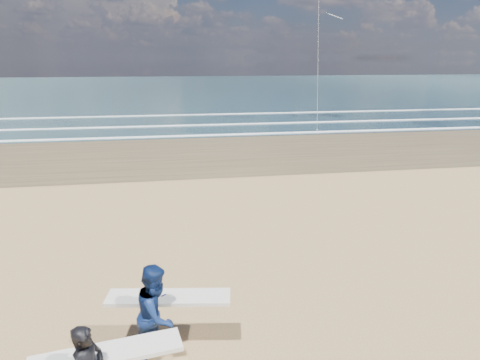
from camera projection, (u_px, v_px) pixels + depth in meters
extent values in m
cube|color=#493C27|center=(454.00, 142.00, 27.14)|extent=(220.00, 12.00, 0.01)
cube|color=#1B323B|center=(266.00, 87.00, 78.35)|extent=(220.00, 100.00, 0.02)
cube|color=white|center=(413.00, 129.00, 31.68)|extent=(220.00, 0.50, 0.05)
cube|color=white|center=(382.00, 120.00, 36.14)|extent=(220.00, 0.50, 0.05)
cube|color=white|center=(351.00, 111.00, 42.30)|extent=(220.00, 0.50, 0.05)
cube|color=silver|center=(107.00, 354.00, 6.32)|extent=(2.25, 0.86, 0.07)
imported|color=#0E204F|center=(157.00, 315.00, 7.29)|extent=(0.99, 1.10, 1.85)
cube|color=silver|center=(169.00, 297.00, 7.63)|extent=(2.25, 0.85, 0.07)
cube|color=slate|center=(317.00, 130.00, 31.47)|extent=(0.12, 0.12, 0.10)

